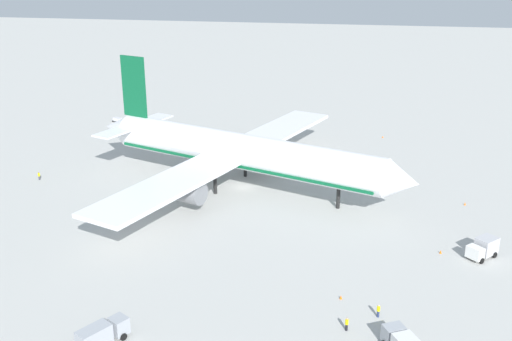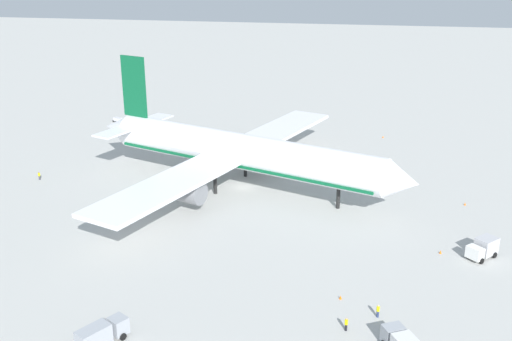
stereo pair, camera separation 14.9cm
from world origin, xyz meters
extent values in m
plane|color=#B2B2AD|center=(0.00, 0.00, 0.00)|extent=(600.00, 600.00, 0.00)
cylinder|color=white|center=(0.00, 0.00, 7.34)|extent=(56.23, 25.42, 6.88)
cone|color=white|center=(29.57, -10.38, 7.34)|extent=(7.42, 8.18, 6.74)
cone|color=white|center=(-30.22, 10.60, 7.34)|extent=(8.65, 8.44, 6.54)
cube|color=#0C5933|center=(-25.09, 8.80, 17.10)|extent=(5.83, 2.46, 12.65)
cube|color=white|center=(-23.66, 14.38, 8.71)|extent=(7.26, 10.32, 0.36)
cube|color=white|center=(-27.46, 3.56, 8.71)|extent=(7.26, 10.32, 0.36)
cube|color=white|center=(3.89, 19.71, 6.30)|extent=(19.39, 34.02, 0.70)
cylinder|color=slate|center=(3.20, 14.73, 3.88)|extent=(7.01, 5.90, 4.15)
cube|color=white|center=(-9.28, -17.82, 6.30)|extent=(19.39, 34.02, 0.70)
cylinder|color=slate|center=(-6.71, -13.50, 3.91)|extent=(6.38, 5.62, 4.09)
cylinder|color=black|center=(18.88, -6.63, 1.95)|extent=(0.70, 0.70, 3.90)
cylinder|color=black|center=(-0.90, 6.08, 1.95)|extent=(0.70, 0.70, 3.90)
cylinder|color=black|center=(-4.50, -4.19, 1.95)|extent=(0.70, 0.70, 3.90)
cube|color=#0C5933|center=(0.00, 0.00, 5.44)|extent=(53.96, 24.34, 0.50)
cube|color=#999EA5|center=(27.85, -45.31, 1.49)|extent=(2.93, 2.68, 2.07)
cube|color=black|center=(27.55, -44.79, 2.01)|extent=(1.79, 1.05, 0.91)
cylinder|color=black|center=(28.98, -44.88, 0.45)|extent=(0.70, 0.93, 0.90)
cube|color=#999EA5|center=(-4.02, -49.98, 1.48)|extent=(2.68, 2.63, 2.05)
cube|color=#999EA5|center=(-5.72, -52.90, 1.64)|extent=(3.68, 4.36, 2.39)
cube|color=black|center=(-3.69, -49.41, 1.99)|extent=(1.50, 0.92, 0.90)
cylinder|color=black|center=(-4.99, -49.64, 0.45)|extent=(0.71, 0.93, 0.90)
cylinder|color=black|center=(-3.25, -50.65, 0.45)|extent=(0.71, 0.93, 0.90)
cube|color=white|center=(40.08, -22.30, 1.36)|extent=(2.74, 2.71, 1.82)
cube|color=#B2B2B7|center=(41.93, -20.36, 1.73)|extent=(3.83, 3.85, 2.55)
cube|color=black|center=(39.72, -22.67, 1.81)|extent=(1.49, 1.43, 0.80)
cylinder|color=black|center=(41.04, -23.00, 0.45)|extent=(0.84, 0.86, 0.90)
cylinder|color=black|center=(39.33, -21.38, 0.45)|extent=(0.84, 0.86, 0.90)
cylinder|color=black|center=(43.23, -20.71, 0.45)|extent=(0.84, 0.86, 0.90)
cylinder|color=black|center=(41.52, -19.08, 0.45)|extent=(0.84, 0.86, 0.90)
cube|color=#595B60|center=(-44.08, 40.53, 0.28)|extent=(3.25, 2.46, 0.15)
cylinder|color=#333338|center=(-45.70, 41.25, 0.28)|extent=(0.58, 0.31, 0.08)
cube|color=silver|center=(-44.08, 40.53, 0.79)|extent=(2.77, 2.15, 0.88)
cylinder|color=black|center=(-45.38, 40.34, 0.20)|extent=(0.41, 0.27, 0.40)
cylinder|color=black|center=(-44.82, 41.62, 0.20)|extent=(0.41, 0.27, 0.40)
cylinder|color=black|center=(-43.34, 39.44, 0.20)|extent=(0.41, 0.27, 0.40)
cylinder|color=black|center=(-42.77, 40.72, 0.20)|extent=(0.41, 0.27, 0.40)
cylinder|color=#3F3F47|center=(-41.32, -4.15, 0.42)|extent=(0.45, 0.45, 0.83)
cylinder|color=yellow|center=(-41.32, -4.15, 1.14)|extent=(0.57, 0.57, 0.62)
sphere|color=#8C6647|center=(-41.32, -4.15, 1.57)|extent=(0.23, 0.23, 0.23)
cylinder|color=navy|center=(26.15, -39.93, 0.44)|extent=(0.40, 0.40, 0.88)
cylinder|color=yellow|center=(26.15, -39.93, 1.21)|extent=(0.51, 0.51, 0.66)
sphere|color=beige|center=(26.15, -39.93, 1.65)|extent=(0.24, 0.24, 0.24)
cylinder|color=black|center=(22.42, -43.55, 0.43)|extent=(0.42, 0.42, 0.87)
cylinder|color=yellow|center=(22.42, -43.55, 1.20)|extent=(0.53, 0.53, 0.65)
sphere|color=tan|center=(22.42, -43.55, 1.64)|extent=(0.24, 0.24, 0.24)
cone|color=orange|center=(21.32, -36.70, 0.28)|extent=(0.36, 0.36, 0.55)
cone|color=orange|center=(26.90, 39.53, 0.28)|extent=(0.36, 0.36, 0.55)
cone|color=orange|center=(41.48, -0.73, 0.28)|extent=(0.36, 0.36, 0.55)
cone|color=orange|center=(35.41, -20.90, 0.28)|extent=(0.36, 0.36, 0.55)
camera|label=1|loc=(23.55, -105.08, 42.59)|focal=41.48mm
camera|label=2|loc=(23.70, -105.05, 42.59)|focal=41.48mm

